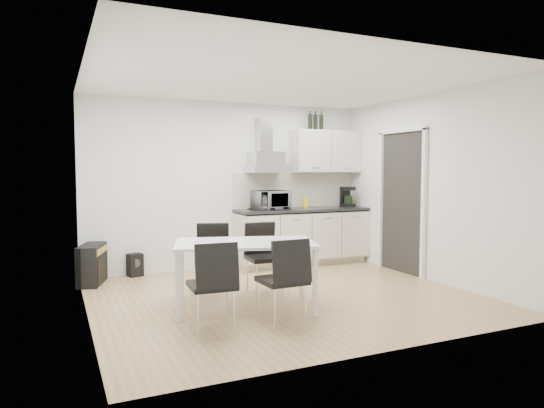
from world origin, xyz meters
The scene contains 15 objects.
ground centered at (0.00, 0.00, 0.00)m, with size 4.50×4.50×0.00m, color tan.
wall_back centered at (0.00, 2.00, 1.30)m, with size 4.50×0.10×2.60m, color silver.
wall_front centered at (0.00, -2.00, 1.30)m, with size 4.50×0.10×2.60m, color silver.
wall_left centered at (-2.25, 0.00, 1.30)m, with size 0.10×4.00×2.60m, color silver.
wall_right centered at (2.25, 0.00, 1.30)m, with size 0.10×4.00×2.60m, color silver.
ceiling centered at (0.00, 0.00, 2.60)m, with size 4.50×4.50×0.00m, color white.
doorway centered at (2.21, 0.55, 1.05)m, with size 0.08×1.04×2.10m, color white.
kitchenette centered at (1.19, 1.73, 0.83)m, with size 2.22×0.64×2.52m.
dining_table centered at (-0.63, -0.30, 0.68)m, with size 1.70×1.27×0.75m.
chair_far_left centered at (-0.79, 0.38, 0.44)m, with size 0.44×0.50×0.88m, color black, non-canonical shape.
chair_far_right centered at (-0.17, 0.20, 0.44)m, with size 0.44×0.50×0.88m, color black, non-canonical shape.
chair_near_left centered at (-1.19, -0.90, 0.44)m, with size 0.44×0.50×0.88m, color black, non-canonical shape.
chair_near_right centered at (-0.50, -0.99, 0.44)m, with size 0.44×0.50×0.88m, color black, non-canonical shape.
guitar_amp centered at (-2.10, 1.65, 0.27)m, with size 0.46×0.69×0.54m.
floor_speaker centered at (-1.49, 1.90, 0.17)m, with size 0.20×0.18×0.33m, color black.
Camera 1 is at (-2.54, -5.26, 1.54)m, focal length 32.00 mm.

